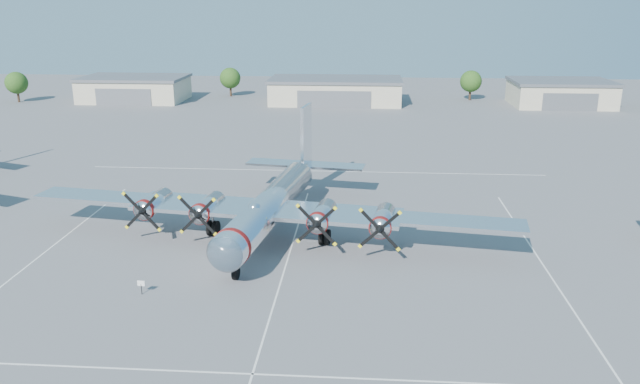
# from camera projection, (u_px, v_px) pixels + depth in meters

# --- Properties ---
(ground) EXTENTS (260.00, 260.00, 0.00)m
(ground) POSITION_uv_depth(u_px,v_px,m) (293.00, 240.00, 58.79)
(ground) COLOR #515154
(ground) RESTS_ON ground
(parking_lines) EXTENTS (60.00, 50.08, 0.01)m
(parking_lines) POSITION_uv_depth(u_px,v_px,m) (291.00, 247.00, 57.12)
(parking_lines) COLOR silver
(parking_lines) RESTS_ON ground
(hangar_west) EXTENTS (22.60, 14.60, 5.40)m
(hangar_west) POSITION_uv_depth(u_px,v_px,m) (135.00, 88.00, 139.18)
(hangar_west) COLOR #BAAD94
(hangar_west) RESTS_ON ground
(hangar_center) EXTENTS (28.60, 14.60, 5.40)m
(hangar_center) POSITION_uv_depth(u_px,v_px,m) (336.00, 91.00, 136.07)
(hangar_center) COLOR #BAAD94
(hangar_center) RESTS_ON ground
(hangar_east) EXTENTS (20.60, 14.60, 5.40)m
(hangar_east) POSITION_uv_depth(u_px,v_px,m) (560.00, 93.00, 132.76)
(hangar_east) COLOR #BAAD94
(hangar_east) RESTS_ON ground
(tree_far_west) EXTENTS (4.80, 4.80, 6.64)m
(tree_far_west) POSITION_uv_depth(u_px,v_px,m) (16.00, 83.00, 136.68)
(tree_far_west) COLOR #382619
(tree_far_west) RESTS_ON ground
(tree_west) EXTENTS (4.80, 4.80, 6.64)m
(tree_west) POSITION_uv_depth(u_px,v_px,m) (230.00, 78.00, 145.01)
(tree_west) COLOR #382619
(tree_west) RESTS_ON ground
(tree_east) EXTENTS (4.80, 4.80, 6.64)m
(tree_east) POSITION_uv_depth(u_px,v_px,m) (471.00, 81.00, 139.31)
(tree_east) COLOR #382619
(tree_east) RESTS_ON ground
(main_bomber_b29) EXTENTS (50.59, 38.13, 10.29)m
(main_bomber_b29) POSITION_uv_depth(u_px,v_px,m) (274.00, 232.00, 60.83)
(main_bomber_b29) COLOR white
(main_bomber_b29) RESTS_ON ground
(info_placard) EXTENTS (0.60, 0.10, 1.14)m
(info_placard) POSITION_uv_depth(u_px,v_px,m) (141.00, 285.00, 47.84)
(info_placard) COLOR black
(info_placard) RESTS_ON ground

